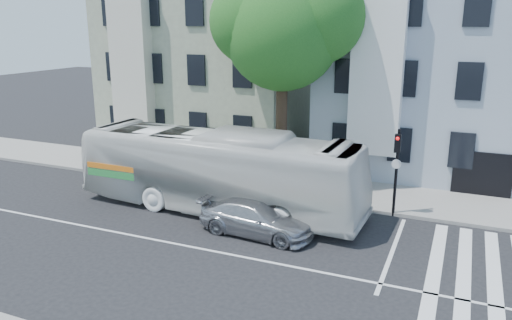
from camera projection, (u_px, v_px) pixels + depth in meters
The scene contains 9 objects.
ground at pixel (199, 249), 18.11m from camera, with size 120.00×120.00×0.00m, color black.
sidewalk_far at pixel (277, 184), 25.19m from camera, with size 80.00×4.00×0.15m, color gray.
building_left at pixel (216, 61), 32.61m from camera, with size 12.00×10.00×11.00m, color gray.
building_right at pixel (443, 69), 27.31m from camera, with size 12.00×10.00×11.00m, color #9CABBA.
street_tree at pixel (286, 25), 23.76m from camera, with size 7.30×5.90×11.10m.
bus at pixel (218, 171), 21.42m from camera, with size 12.77×2.99×3.56m, color silver.
sedan at pixel (256, 218), 19.21m from camera, with size 4.56×1.86×1.32m, color #B3B4BA.
hedge at pixel (212, 175), 25.17m from camera, with size 8.50×0.84×0.70m, color #266320, non-canonical shape.
traffic_signal at pixel (397, 161), 20.47m from camera, with size 0.39×0.51×3.76m.
Camera 1 is at (8.43, -14.47, 7.90)m, focal length 35.00 mm.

